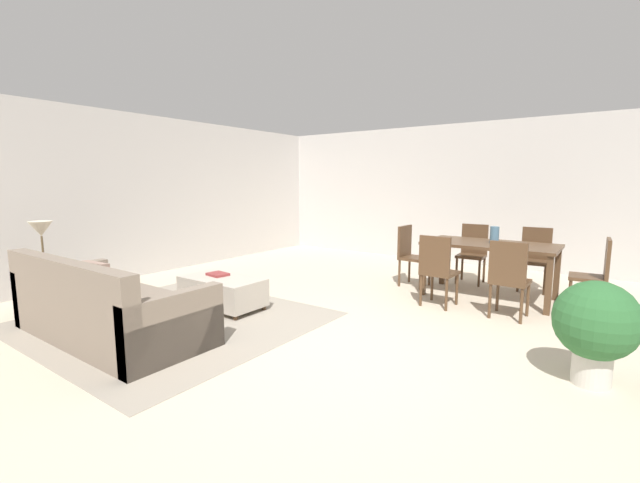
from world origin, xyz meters
The scene contains 18 objects.
ground_plane centered at (0.00, 0.00, 0.00)m, with size 10.80×10.80×0.00m, color beige.
wall_back centered at (0.00, 5.00, 1.35)m, with size 9.00×0.12×2.70m, color beige.
wall_left centered at (-4.50, 0.50, 1.35)m, with size 0.12×11.00×2.70m, color beige.
area_rug centered at (-1.97, -0.49, 0.00)m, with size 3.00×2.80×0.01m, color gray.
couch centered at (-2.06, -1.20, 0.28)m, with size 2.27×1.00×0.86m.
ottoman_table centered at (-1.88, 0.17, 0.23)m, with size 1.07×0.58×0.39m.
side_table centered at (-3.49, -1.19, 0.47)m, with size 0.40×0.40×0.59m.
table_lamp centered at (-3.49, -1.19, 1.00)m, with size 0.26×0.26×0.53m.
dining_table centered at (0.71, 2.65, 0.67)m, with size 1.68×0.90×0.76m.
dining_chair_near_left centered at (0.30, 1.80, 0.52)m, with size 0.42×0.42×0.92m.
dining_chair_near_right centered at (1.14, 1.81, 0.52)m, with size 0.41×0.41×0.92m.
dining_chair_far_left centered at (0.27, 3.43, 0.52)m, with size 0.42×0.42×0.92m.
dining_chair_far_right centered at (1.15, 3.48, 0.52)m, with size 0.42×0.42×0.92m.
dining_chair_head_east centered at (1.94, 2.67, 0.52)m, with size 0.42×0.42×0.92m.
dining_chair_head_west centered at (-0.45, 2.67, 0.52)m, with size 0.42×0.42×0.92m.
vase_centerpiece centered at (0.76, 2.65, 0.87)m, with size 0.12×0.12×0.23m, color slate.
book_on_ottoman centered at (-2.01, 0.22, 0.41)m, with size 0.26×0.20×0.03m, color maroon.
potted_plant centered at (2.03, 0.50, 0.49)m, with size 0.62×0.62×0.83m.
Camera 1 is at (2.11, -3.26, 1.58)m, focal length 23.42 mm.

